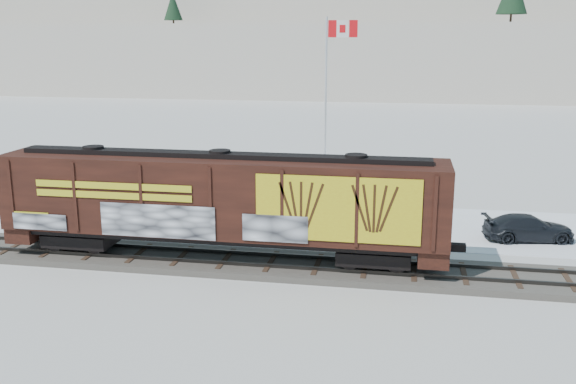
% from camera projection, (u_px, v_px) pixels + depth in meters
% --- Properties ---
extents(ground, '(500.00, 500.00, 0.00)m').
position_uv_depth(ground, '(271.00, 268.00, 27.46)').
color(ground, white).
rests_on(ground, ground).
extents(rail_track, '(50.00, 3.40, 0.43)m').
position_uv_depth(rail_track, '(271.00, 264.00, 27.42)').
color(rail_track, '#59544C').
rests_on(rail_track, ground).
extents(parking_strip, '(40.00, 8.00, 0.03)m').
position_uv_depth(parking_strip, '(300.00, 220.00, 34.63)').
color(parking_strip, white).
rests_on(parking_strip, ground).
extents(hillside, '(360.00, 110.00, 93.00)m').
position_uv_depth(hillside, '(387.00, 19.00, 157.88)').
color(hillside, white).
rests_on(hillside, ground).
extents(hopper_railcar, '(18.91, 3.06, 4.50)m').
position_uv_depth(hopper_railcar, '(221.00, 199.00, 27.14)').
color(hopper_railcar, black).
rests_on(hopper_railcar, rail_track).
extents(flagpole, '(2.30, 0.90, 10.84)m').
position_uv_depth(flagpole, '(327.00, 132.00, 39.64)').
color(flagpole, silver).
rests_on(flagpole, ground).
extents(car_silver, '(4.37, 2.67, 1.39)m').
position_uv_depth(car_silver, '(121.00, 207.00, 34.58)').
color(car_silver, silver).
rests_on(car_silver, parking_strip).
extents(car_white, '(5.47, 2.87, 1.71)m').
position_uv_depth(car_white, '(329.00, 207.00, 33.93)').
color(car_white, silver).
rests_on(car_white, parking_strip).
extents(car_dark, '(4.50, 2.42, 1.24)m').
position_uv_depth(car_dark, '(528.00, 228.00, 31.02)').
color(car_dark, black).
rests_on(car_dark, parking_strip).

